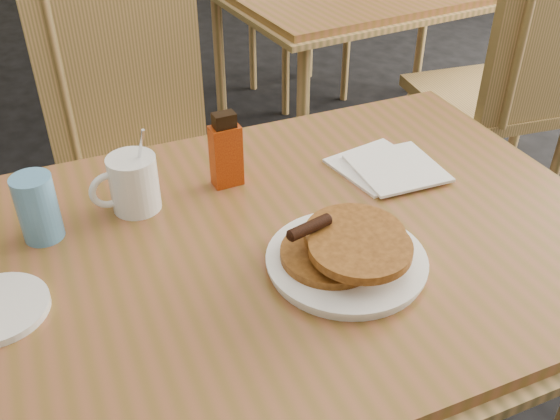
% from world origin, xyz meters
% --- Properties ---
extents(main_table, '(1.34, 0.98, 0.75)m').
position_xyz_m(main_table, '(0.01, 0.06, 0.71)').
color(main_table, brown).
rests_on(main_table, floor).
extents(chair_main_far, '(0.47, 0.47, 0.97)m').
position_xyz_m(chair_main_far, '(0.01, 0.81, 0.58)').
color(chair_main_far, tan).
rests_on(chair_main_far, floor).
extents(chair_neighbor_near, '(0.55, 0.55, 1.02)m').
position_xyz_m(chair_neighbor_near, '(1.20, 0.58, 0.61)').
color(chair_neighbor_near, tan).
rests_on(chair_neighbor_near, floor).
extents(pancake_plate, '(0.26, 0.26, 0.08)m').
position_xyz_m(pancake_plate, '(0.08, -0.06, 0.77)').
color(pancake_plate, white).
rests_on(pancake_plate, main_table).
extents(coffee_mug, '(0.13, 0.09, 0.16)m').
position_xyz_m(coffee_mug, '(-0.16, 0.27, 0.80)').
color(coffee_mug, white).
rests_on(coffee_mug, main_table).
extents(syrup_bottle, '(0.06, 0.04, 0.15)m').
position_xyz_m(syrup_bottle, '(0.02, 0.26, 0.82)').
color(syrup_bottle, maroon).
rests_on(syrup_bottle, main_table).
extents(napkin_stack, '(0.20, 0.21, 0.01)m').
position_xyz_m(napkin_stack, '(0.32, 0.15, 0.76)').
color(napkin_stack, white).
rests_on(napkin_stack, main_table).
extents(blue_tumbler, '(0.09, 0.09, 0.12)m').
position_xyz_m(blue_tumbler, '(-0.33, 0.26, 0.81)').
color(blue_tumbler, '#5695C9').
rests_on(blue_tumbler, main_table).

